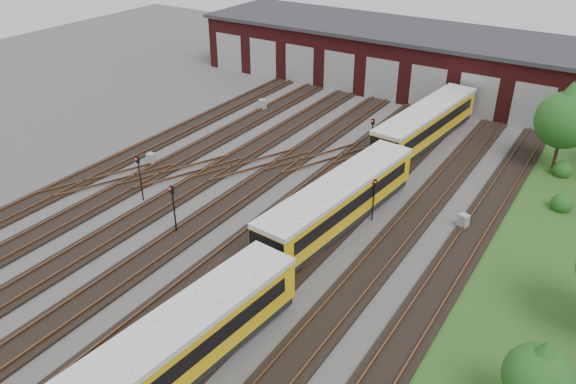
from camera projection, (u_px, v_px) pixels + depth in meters
The scene contains 18 objects.
ground at pixel (173, 271), 33.54m from camera, with size 120.00×120.00×0.00m, color #4C4947.
track_network at pixel (177, 263), 34.00m from camera, with size 30.40×70.00×0.33m.
maintenance_shed at pixel (421, 60), 61.41m from camera, with size 51.00×12.50×6.35m.
grass_verge at pixel (542, 290), 31.95m from camera, with size 8.00×55.00×0.05m, color #1F4C19.
metro_train at pixel (339, 202), 36.91m from camera, with size 4.07×47.13×3.09m.
signal_mast_0 at pixel (173, 203), 36.02m from camera, with size 0.32×0.31×3.54m.
signal_mast_1 at pixel (140, 173), 39.85m from camera, with size 0.29×0.28×3.52m.
signal_mast_2 at pixel (372, 132), 46.93m from camera, with size 0.27×0.25×3.15m.
signal_mast_3 at pixel (374, 195), 37.57m from camera, with size 0.27×0.26×3.14m.
relay_cabinet_0 at pixel (151, 159), 45.73m from camera, with size 0.63×0.52×1.05m, color #9C9EA1.
relay_cabinet_1 at pixel (262, 105), 56.70m from camera, with size 0.67×0.56×1.11m, color #9C9EA1.
relay_cabinet_2 at pixel (262, 227), 36.70m from camera, with size 0.67×0.55×1.11m, color #9C9EA1.
relay_cabinet_3 at pixel (424, 142), 48.76m from camera, with size 0.63×0.52×1.04m, color #9C9EA1.
relay_cabinet_4 at pixel (463, 221), 37.39m from camera, with size 0.63×0.52×1.04m, color #9C9EA1.
tree_0 at pixel (566, 114), 43.10m from camera, with size 4.44×4.44×7.35m.
tree_3 at pixel (539, 371), 22.72m from camera, with size 2.84×2.84×4.70m.
bush_1 at pixel (563, 168), 43.94m from camera, with size 1.45×1.45×1.45m, color #1C4C15.
bush_2 at pixel (562, 201), 39.37m from camera, with size 1.48×1.48×1.48m, color #1C4C15.
Camera 1 is at (20.38, -19.04, 20.43)m, focal length 35.00 mm.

